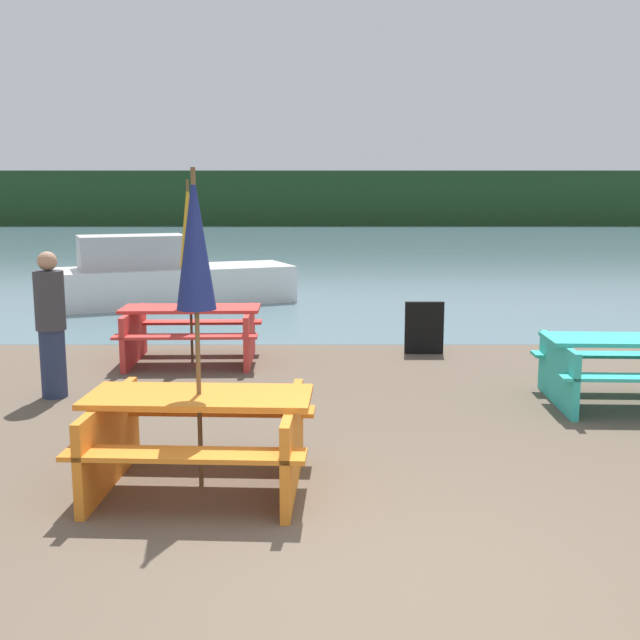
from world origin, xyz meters
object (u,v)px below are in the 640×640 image
at_px(umbrella_gold, 187,226).
at_px(signboard, 422,328).
at_px(person, 49,325).
at_px(picnic_table_red, 190,328).
at_px(boat, 165,278).
at_px(umbrella_navy, 193,242).
at_px(picnic_table_orange, 198,430).
at_px(picnic_table_teal, 619,364).

distance_m(umbrella_gold, signboard, 3.59).
bearing_deg(person, signboard, 27.49).
bearing_deg(person, picnic_table_red, 55.00).
bearing_deg(boat, umbrella_gold, -97.17).
height_order(umbrella_gold, umbrella_navy, umbrella_gold).
bearing_deg(picnic_table_red, boat, 104.66).
xyz_separation_m(picnic_table_orange, signboard, (2.42, 4.95, -0.08)).
relative_size(boat, signboard, 6.78).
relative_size(picnic_table_orange, signboard, 2.37).
bearing_deg(picnic_table_teal, boat, 130.15).
relative_size(picnic_table_orange, picnic_table_red, 0.95).
bearing_deg(umbrella_gold, signboard, 9.62).
xyz_separation_m(umbrella_gold, umbrella_navy, (0.81, -4.40, 0.05)).
relative_size(picnic_table_red, signboard, 2.51).
bearing_deg(boat, umbrella_navy, -99.01).
bearing_deg(picnic_table_orange, picnic_table_red, 100.47).
bearing_deg(picnic_table_red, umbrella_navy, -79.53).
height_order(picnic_table_teal, picnic_table_red, picnic_table_red).
bearing_deg(umbrella_gold, picnic_table_teal, -22.64).
distance_m(picnic_table_orange, signboard, 5.51).
bearing_deg(umbrella_gold, person, -125.00).
height_order(picnic_table_orange, person, person).
height_order(picnic_table_red, person, person).
xyz_separation_m(umbrella_gold, boat, (-1.45, 5.56, -1.31)).
distance_m(umbrella_gold, umbrella_navy, 4.47).
distance_m(picnic_table_red, umbrella_gold, 1.38).
bearing_deg(boat, picnic_table_teal, -71.68).
xyz_separation_m(boat, person, (0.21, -7.34, 0.29)).
distance_m(boat, person, 7.35).
bearing_deg(umbrella_gold, umbrella_navy, -79.53).
bearing_deg(person, umbrella_navy, -51.77).
xyz_separation_m(picnic_table_orange, person, (-2.06, 2.62, 0.37)).
bearing_deg(picnic_table_orange, person, 128.23).
bearing_deg(picnic_table_red, picnic_table_teal, -22.64).
distance_m(picnic_table_teal, person, 6.26).
relative_size(umbrella_gold, person, 1.50).
relative_size(picnic_table_red, boat, 0.37).
bearing_deg(picnic_table_orange, umbrella_gold, 100.47).
bearing_deg(umbrella_gold, boat, 104.66).
relative_size(picnic_table_teal, picnic_table_red, 0.89).
distance_m(umbrella_gold, person, 2.41).
distance_m(picnic_table_orange, boat, 10.22).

